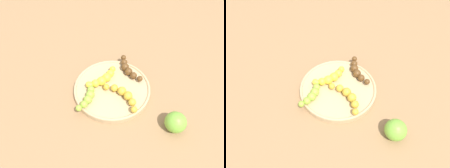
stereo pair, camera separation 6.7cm
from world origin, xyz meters
The scene contains 7 objects.
ground_plane centered at (0.00, 0.00, 0.00)m, with size 2.40×2.40×0.00m, color #936D47.
fruit_bowl centered at (0.00, 0.00, 0.01)m, with size 0.28×0.28×0.02m.
banana_yellow centered at (0.04, -0.01, 0.04)m, with size 0.08×0.13×0.03m.
banana_green centered at (0.06, 0.08, 0.03)m, with size 0.05×0.12×0.03m.
banana_spotted centered at (-0.05, 0.03, 0.03)m, with size 0.14×0.08×0.03m.
banana_overripe centered at (-0.03, -0.10, 0.03)m, with size 0.12×0.10×0.03m.
apple_green centered at (-0.24, 0.06, 0.03)m, with size 0.07×0.07×0.07m, color #72B238.
Camera 2 is at (-0.24, 0.41, 0.60)m, focal length 33.10 mm.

